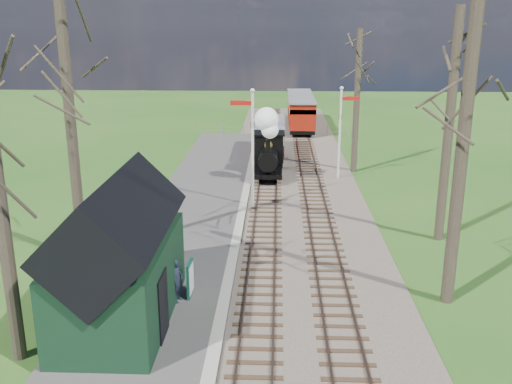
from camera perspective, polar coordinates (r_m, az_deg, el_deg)
distant_hills at (r=80.67m, az=2.73°, el=-1.93°), size 114.40×48.00×22.02m
ballast_bed at (r=35.39m, az=3.34°, el=1.38°), size 8.00×60.00×0.10m
track_near at (r=35.38m, az=1.24°, el=1.48°), size 1.60×60.00×0.15m
track_far at (r=35.43m, az=5.45°, el=1.43°), size 1.60×60.00×0.15m
platform at (r=28.02m, az=-6.25°, el=-2.70°), size 5.00×44.00×0.20m
coping_strip at (r=27.78m, az=-1.55°, el=-2.76°), size 0.40×44.00×0.21m
station_shed at (r=18.28m, az=-13.50°, el=-6.50°), size 3.25×6.30×4.78m
semaphore_near at (r=28.76m, az=-0.48°, el=5.18°), size 1.22×0.24×6.22m
semaphore_far at (r=34.88m, az=8.52°, el=6.55°), size 1.22×0.24×5.72m
bare_trees at (r=22.64m, az=4.14°, el=6.13°), size 15.51×22.39×12.00m
fence_line at (r=48.95m, az=1.90°, el=6.23°), size 12.60×0.08×1.00m
locomotive at (r=34.73m, az=1.23°, el=4.53°), size 1.79×4.18×4.47m
coach at (r=40.78m, az=1.41°, el=5.54°), size 2.09×7.16×2.20m
red_carriage_a at (r=50.14m, az=4.58°, el=7.70°), size 2.30×5.69×2.42m
red_carriage_b at (r=55.58m, az=4.37°, el=8.57°), size 2.30×5.69×2.42m
sign_board at (r=20.01m, az=-6.60°, el=-8.60°), size 0.13×0.84×1.23m
bench at (r=19.16m, az=-9.40°, el=-10.81°), size 0.44×1.32×0.74m
person at (r=19.58m, az=-7.91°, el=-8.75°), size 0.48×0.62×1.53m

